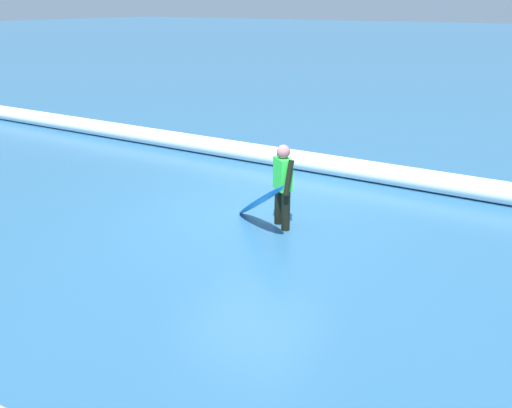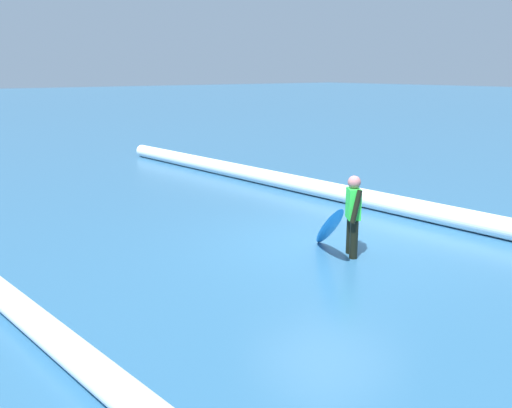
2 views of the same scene
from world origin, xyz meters
The scene contains 5 objects.
ground_plane centered at (0.00, 0.00, 0.00)m, with size 194.00×194.00×0.00m, color #295B81.
surfer centered at (-0.70, 0.17, 0.78)m, with size 0.44×0.47×1.40m.
surfboard centered at (-0.46, 0.50, 0.51)m, with size 1.49×1.07×1.07m.
wave_crest_foreground centered at (1.46, -2.71, 0.21)m, with size 0.43×0.43×21.01m, color white.
wave_crest_midground centered at (-0.65, 5.39, 0.18)m, with size 0.35×0.35×20.27m, color white.
Camera 2 is at (-6.99, 7.15, 3.12)m, focal length 39.58 mm.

